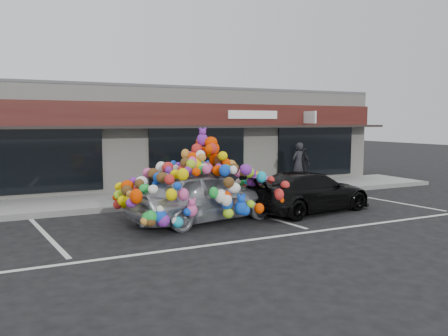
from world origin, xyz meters
name	(u,v)px	position (x,y,z in m)	size (l,w,h in m)	color
ground	(172,225)	(0.00, 0.00, 0.00)	(90.00, 90.00, 0.00)	black
shop_building	(111,137)	(0.00, 8.44, 2.16)	(24.00, 7.20, 4.31)	beige
sidewalk	(136,199)	(0.00, 4.00, 0.07)	(26.00, 3.00, 0.15)	#9A9A94
kerb	(147,206)	(0.00, 2.50, 0.07)	(26.00, 0.18, 0.16)	slate
parking_stripe_left	(47,236)	(-3.20, 0.20, 0.00)	(0.12, 4.40, 0.01)	silver
parking_stripe_mid	(256,214)	(2.80, 0.20, 0.00)	(0.12, 4.40, 0.01)	silver
parking_stripe_right	(387,201)	(8.20, 0.20, 0.00)	(0.12, 4.40, 0.01)	silver
lane_line	(278,236)	(2.00, -2.30, 0.00)	(14.00, 0.12, 0.01)	silver
toy_car	(204,189)	(1.00, 0.06, 0.92)	(3.14, 4.91, 2.70)	#8F9498
black_sedan	(309,192)	(4.51, -0.15, 0.64)	(4.41, 1.79, 1.28)	black
pedestrian_a	(298,164)	(7.04, 4.10, 1.06)	(0.66, 0.44, 1.82)	black
pedestrian_c	(303,164)	(7.97, 5.00, 0.93)	(0.38, 0.92, 1.56)	black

